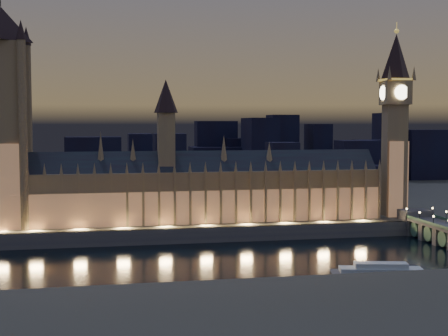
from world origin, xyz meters
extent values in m
plane|color=black|center=(0.00, 0.00, 0.00)|extent=(2000.00, 2000.00, 0.00)
cube|color=#40402E|center=(0.00, 520.00, 4.00)|extent=(2000.00, 960.00, 8.00)
cube|color=#444755|center=(0.00, 41.00, 4.00)|extent=(2000.00, 2.50, 8.00)
cube|color=#896D59|center=(-5.74, 62.00, 22.00)|extent=(200.27, 22.87, 28.00)
cube|color=tan|center=(-5.74, 51.75, 17.00)|extent=(200.00, 0.50, 18.00)
cube|color=black|center=(-5.74, 62.00, 39.00)|extent=(200.21, 19.13, 16.26)
cube|color=#896D59|center=(-25.74, 62.00, 52.00)|extent=(9.00, 9.00, 32.00)
cone|color=black|center=(-25.74, 62.00, 77.00)|extent=(13.00, 13.00, 18.00)
cube|color=#896D59|center=(-105.74, 51.40, 22.00)|extent=(1.20, 1.20, 28.00)
cone|color=#896D59|center=(-105.74, 52.00, 39.00)|extent=(2.00, 2.00, 6.00)
cube|color=#896D59|center=(-97.40, 51.40, 22.00)|extent=(1.20, 1.20, 28.00)
cone|color=#896D59|center=(-97.40, 52.00, 39.00)|extent=(2.00, 2.00, 6.00)
cube|color=#896D59|center=(-89.07, 51.40, 22.00)|extent=(1.20, 1.20, 28.00)
cone|color=#896D59|center=(-89.07, 52.00, 39.00)|extent=(2.00, 2.00, 6.00)
cube|color=#896D59|center=(-80.74, 51.40, 22.00)|extent=(1.20, 1.20, 28.00)
cone|color=#896D59|center=(-80.74, 52.00, 39.00)|extent=(2.00, 2.00, 6.00)
cube|color=#896D59|center=(-72.40, 51.40, 22.00)|extent=(1.20, 1.20, 28.00)
cone|color=#896D59|center=(-72.40, 52.00, 39.00)|extent=(2.00, 2.00, 6.00)
cube|color=#896D59|center=(-64.07, 51.40, 22.00)|extent=(1.20, 1.20, 28.00)
cone|color=#896D59|center=(-64.07, 52.00, 39.00)|extent=(2.00, 2.00, 6.00)
cube|color=#896D59|center=(-55.74, 51.40, 22.00)|extent=(1.20, 1.20, 28.00)
cone|color=#896D59|center=(-55.74, 52.00, 39.00)|extent=(2.00, 2.00, 6.00)
cube|color=#896D59|center=(-47.40, 51.40, 22.00)|extent=(1.20, 1.20, 28.00)
cone|color=#896D59|center=(-47.40, 52.00, 39.00)|extent=(2.00, 2.00, 6.00)
cube|color=#896D59|center=(-39.07, 51.40, 22.00)|extent=(1.20, 1.20, 28.00)
cone|color=#896D59|center=(-39.07, 52.00, 39.00)|extent=(2.00, 2.00, 6.00)
cube|color=#896D59|center=(-30.74, 51.40, 22.00)|extent=(1.20, 1.20, 28.00)
cone|color=#896D59|center=(-30.74, 52.00, 39.00)|extent=(2.00, 2.00, 6.00)
cube|color=#896D59|center=(-22.40, 51.40, 22.00)|extent=(1.20, 1.20, 28.00)
cone|color=#896D59|center=(-22.40, 52.00, 39.00)|extent=(2.00, 2.00, 6.00)
cube|color=#896D59|center=(-14.07, 51.40, 22.00)|extent=(1.20, 1.20, 28.00)
cone|color=#896D59|center=(-14.07, 52.00, 39.00)|extent=(2.00, 2.00, 6.00)
cube|color=#896D59|center=(-5.74, 51.40, 22.00)|extent=(1.20, 1.20, 28.00)
cone|color=#896D59|center=(-5.74, 52.00, 39.00)|extent=(2.00, 2.00, 6.00)
cube|color=#896D59|center=(2.60, 51.40, 22.00)|extent=(1.20, 1.20, 28.00)
cone|color=#896D59|center=(2.60, 52.00, 39.00)|extent=(2.00, 2.00, 6.00)
cube|color=#896D59|center=(10.93, 51.40, 22.00)|extent=(1.20, 1.20, 28.00)
cone|color=#896D59|center=(10.93, 52.00, 39.00)|extent=(2.00, 2.00, 6.00)
cube|color=#896D59|center=(19.26, 51.40, 22.00)|extent=(1.20, 1.20, 28.00)
cone|color=#896D59|center=(19.26, 52.00, 39.00)|extent=(2.00, 2.00, 6.00)
cube|color=#896D59|center=(27.60, 51.40, 22.00)|extent=(1.20, 1.20, 28.00)
cone|color=#896D59|center=(27.60, 52.00, 39.00)|extent=(2.00, 2.00, 6.00)
cube|color=#896D59|center=(35.93, 51.40, 22.00)|extent=(1.20, 1.20, 28.00)
cone|color=#896D59|center=(35.93, 52.00, 39.00)|extent=(2.00, 2.00, 6.00)
cube|color=#896D59|center=(44.26, 51.40, 22.00)|extent=(1.20, 1.20, 28.00)
cone|color=#896D59|center=(44.26, 52.00, 39.00)|extent=(2.00, 2.00, 6.00)
cube|color=#896D59|center=(52.60, 51.40, 22.00)|extent=(1.20, 1.20, 28.00)
cone|color=#896D59|center=(52.60, 52.00, 39.00)|extent=(2.00, 2.00, 6.00)
cube|color=#896D59|center=(60.93, 51.40, 22.00)|extent=(1.20, 1.20, 28.00)
cone|color=#896D59|center=(60.93, 52.00, 39.00)|extent=(2.00, 2.00, 6.00)
cube|color=#896D59|center=(69.26, 51.40, 22.00)|extent=(1.20, 1.20, 28.00)
cone|color=#896D59|center=(69.26, 52.00, 39.00)|extent=(2.00, 2.00, 6.00)
cube|color=#896D59|center=(77.60, 51.40, 22.00)|extent=(1.20, 1.20, 28.00)
cone|color=#896D59|center=(77.60, 52.00, 39.00)|extent=(2.00, 2.00, 6.00)
cube|color=#896D59|center=(85.93, 51.40, 22.00)|extent=(1.20, 1.20, 28.00)
cone|color=#896D59|center=(85.93, 52.00, 39.00)|extent=(2.00, 2.00, 6.00)
cube|color=#896D59|center=(94.26, 51.40, 22.00)|extent=(1.20, 1.20, 28.00)
cone|color=#896D59|center=(94.26, 52.00, 39.00)|extent=(2.00, 2.00, 6.00)
cone|color=#896D59|center=(-60.74, 62.00, 49.00)|extent=(4.40, 4.40, 18.00)
cone|color=#896D59|center=(-43.74, 62.00, 47.00)|extent=(4.40, 4.40, 14.00)
cone|color=#896D59|center=(6.26, 62.00, 48.00)|extent=(4.40, 4.40, 16.00)
cone|color=#896D59|center=(32.26, 62.00, 46.00)|extent=(4.40, 4.40, 12.00)
cube|color=#896D59|center=(-110.00, 62.00, 55.90)|extent=(24.90, 24.90, 95.79)
cube|color=tan|center=(-110.00, 50.80, 30.00)|extent=(22.00, 0.50, 44.00)
cone|color=black|center=(-110.00, 62.00, 112.79)|extent=(31.68, 31.68, 18.00)
cylinder|color=#896D59|center=(-99.00, 51.00, 55.90)|extent=(4.40, 4.40, 95.79)
cone|color=black|center=(-99.00, 51.00, 108.79)|extent=(5.20, 5.20, 10.00)
cylinder|color=#896D59|center=(-99.00, 73.00, 55.90)|extent=(4.40, 4.40, 95.79)
cone|color=black|center=(-99.00, 73.00, 108.79)|extent=(5.20, 5.20, 10.00)
cube|color=#896D59|center=(108.00, 62.00, 40.55)|extent=(13.54, 13.54, 65.10)
cube|color=tan|center=(108.00, 55.80, 30.00)|extent=(12.00, 0.50, 44.00)
cube|color=#896D59|center=(108.00, 62.00, 79.98)|extent=(15.00, 15.00, 13.76)
cube|color=#F2C64C|center=(108.00, 62.00, 87.45)|extent=(15.75, 15.75, 1.20)
cone|color=black|center=(108.00, 62.00, 101.05)|extent=(18.00, 18.00, 26.00)
sphere|color=#F2C64C|center=(108.00, 62.00, 115.55)|extent=(2.80, 2.80, 2.80)
cylinder|color=#F2C64C|center=(108.00, 62.00, 118.05)|extent=(0.40, 0.40, 5.00)
cylinder|color=#FFF2BF|center=(108.00, 54.25, 79.98)|extent=(8.40, 0.50, 8.40)
cylinder|color=#FFF2BF|center=(108.00, 69.75, 79.98)|extent=(8.40, 0.50, 8.40)
cylinder|color=#FFF2BF|center=(100.25, 62.00, 79.98)|extent=(0.50, 8.40, 8.40)
cylinder|color=#FFF2BF|center=(115.75, 62.00, 79.98)|extent=(0.50, 8.40, 8.40)
cone|color=#896D59|center=(100.50, 54.50, 90.85)|extent=(2.60, 2.60, 8.00)
cone|color=#896D59|center=(100.50, 69.50, 90.85)|extent=(2.60, 2.60, 8.00)
cone|color=#896D59|center=(115.50, 54.50, 90.85)|extent=(2.60, 2.60, 8.00)
cone|color=#896D59|center=(115.50, 69.50, 90.85)|extent=(2.60, 2.60, 8.00)
cube|color=#444755|center=(113.01, 45.00, 8.75)|extent=(16.35, 12.00, 9.50)
cube|color=#444755|center=(113.01, 11.43, 4.35)|extent=(14.72, 4.00, 9.50)
cylinder|color=black|center=(105.24, 11.43, 12.70)|extent=(0.30, 0.30, 4.40)
sphere|color=#FFD88C|center=(105.24, 11.43, 15.00)|extent=(1.00, 1.00, 1.00)
cube|color=#444755|center=(113.01, 25.71, 4.35)|extent=(14.72, 4.00, 9.50)
cylinder|color=black|center=(105.24, 25.71, 12.70)|extent=(0.30, 0.30, 4.40)
sphere|color=#FFD88C|center=(105.24, 25.71, 15.00)|extent=(1.00, 1.00, 1.00)
cylinder|color=black|center=(120.79, 25.71, 12.70)|extent=(0.30, 0.30, 4.40)
sphere|color=#FFD88C|center=(120.79, 25.71, 15.00)|extent=(1.00, 1.00, 1.00)
cube|color=#444755|center=(113.01, 40.00, 4.35)|extent=(14.72, 4.00, 9.50)
cylinder|color=black|center=(105.24, 40.00, 12.70)|extent=(0.30, 0.30, 4.40)
sphere|color=#FFD88C|center=(105.24, 40.00, 15.00)|extent=(1.00, 1.00, 1.00)
cylinder|color=black|center=(120.79, 40.00, 12.70)|extent=(0.30, 0.30, 4.40)
sphere|color=#FFD88C|center=(120.79, 40.00, 15.00)|extent=(1.00, 1.00, 1.00)
cylinder|color=#416347|center=(113.01, 18.57, 4.70)|extent=(14.39, 8.00, 8.00)
cylinder|color=#416347|center=(113.01, 32.86, 4.70)|extent=(14.39, 8.00, 8.00)
cube|color=#444755|center=(53.01, -39.33, 0.30)|extent=(42.09, 18.80, 0.60)
cube|color=silver|center=(53.01, -39.33, 1.20)|extent=(34.69, 15.11, 2.40)
cube|color=silver|center=(53.01, -39.33, 3.40)|extent=(22.44, 10.70, 2.20)
cube|color=black|center=(36.74, 130.59, 19.40)|extent=(19.03, 19.80, 22.80)
cube|color=black|center=(250.91, 284.12, 32.26)|extent=(42.59, 22.95, 48.53)
cube|color=black|center=(63.28, 142.01, 28.61)|extent=(19.65, 20.18, 41.23)
cube|color=black|center=(59.79, 287.29, 28.55)|extent=(19.44, 30.73, 41.11)
cube|color=black|center=(43.22, 293.60, 36.38)|extent=(37.76, 19.44, 56.76)
cube|color=black|center=(-29.57, 249.55, 30.95)|extent=(18.99, 34.57, 45.91)
cube|color=black|center=(-14.30, 157.00, 31.65)|extent=(21.11, 25.14, 47.30)
cube|color=black|center=(-66.34, 168.67, 30.48)|extent=(38.19, 23.57, 44.96)
cube|color=black|center=(170.99, 282.97, 18.13)|extent=(43.78, 39.06, 20.25)
cube|color=black|center=(-148.54, 315.96, 28.22)|extent=(19.72, 40.72, 40.43)
cube|color=black|center=(40.11, 279.78, 24.71)|extent=(44.53, 36.65, 33.42)
cube|color=black|center=(-20.38, 299.85, 17.01)|extent=(40.45, 27.15, 18.02)
cube|color=black|center=(-116.87, 158.07, 23.03)|extent=(24.19, 23.03, 30.05)
cube|color=black|center=(73.34, 245.55, 37.62)|extent=(24.63, 41.01, 59.24)
cube|color=black|center=(59.25, 174.58, 17.71)|extent=(44.15, 42.43, 19.42)
cube|color=black|center=(138.55, 189.31, 28.49)|extent=(30.39, 22.61, 40.98)
cube|color=black|center=(182.16, 259.49, 27.78)|extent=(28.33, 19.81, 39.55)
cube|color=black|center=(142.00, 170.48, 19.34)|extent=(24.83, 31.49, 22.68)
cube|color=black|center=(145.96, 301.59, 35.08)|extent=(19.19, 29.53, 54.16)
cube|color=black|center=(109.32, 300.00, 39.39)|extent=(26.00, 26.00, 62.77)
cube|color=black|center=(219.74, 300.00, 40.44)|extent=(26.00, 26.00, 64.88)
camera|label=1|loc=(-59.01, -276.94, 61.64)|focal=50.00mm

